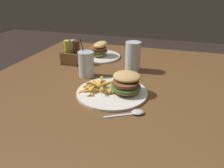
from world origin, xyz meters
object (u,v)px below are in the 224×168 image
juice_glass (86,65)px  condiment_caddy (73,54)px  spoon (135,112)px  meal_plate_near (118,87)px  beer_glass (133,57)px  meal_plate_far (99,52)px

juice_glass → condiment_caddy: 0.21m
condiment_caddy → spoon: bearing=-42.8°
meal_plate_near → spoon: size_ratio=2.13×
beer_glass → meal_plate_far: beer_glass is taller
meal_plate_near → meal_plate_far: size_ratio=1.12×
juice_glass → spoon: juice_glass is taller
juice_glass → beer_glass: bearing=35.7°
meal_plate_near → beer_glass: beer_glass is taller
juice_glass → meal_plate_far: 0.31m
beer_glass → meal_plate_far: 0.30m
meal_plate_near → beer_glass: size_ratio=1.96×
beer_glass → condiment_caddy: size_ratio=1.15×
beer_glass → spoon: 0.43m
beer_glass → meal_plate_near: bearing=-89.9°
juice_glass → condiment_caddy: (-0.15, 0.15, -0.00)m
spoon → condiment_caddy: condiment_caddy is taller
meal_plate_near → spoon: 0.17m
meal_plate_near → juice_glass: bearing=145.9°
juice_glass → meal_plate_far: (-0.05, 0.30, -0.03)m
juice_glass → condiment_caddy: bearing=134.6°
spoon → condiment_caddy: size_ratio=1.06×
meal_plate_far → spoon: bearing=-58.3°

